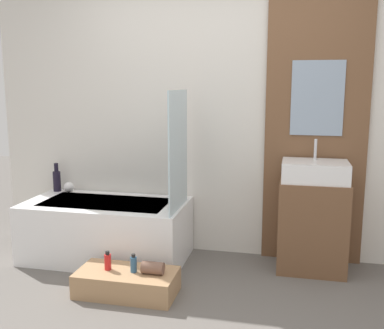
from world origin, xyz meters
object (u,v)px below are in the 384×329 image
object	(u,v)px
bottle_soap_primary	(108,261)
bathtub	(107,230)
vase_tall_dark	(57,180)
sink	(315,171)
vase_round_light	(69,187)
wooden_step_bench	(127,282)
bottle_soap_secondary	(134,264)

from	to	relation	value
bottle_soap_primary	bathtub	bearing A→B (deg)	113.97
bottle_soap_primary	vase_tall_dark	bearing A→B (deg)	134.88
vase_tall_dark	bottle_soap_primary	distance (m)	1.32
sink	vase_round_light	xyz separation A→B (m)	(-2.25, 0.12, -0.27)
vase_tall_dark	vase_round_light	bearing A→B (deg)	-5.69
wooden_step_bench	bottle_soap_primary	bearing A→B (deg)	180.00
bathtub	wooden_step_bench	distance (m)	0.77
bathtub	sink	distance (m)	1.86
vase_round_light	bottle_soap_secondary	distance (m)	1.35
wooden_step_bench	bottle_soap_secondary	distance (m)	0.16
bottle_soap_secondary	vase_round_light	bearing A→B (deg)	137.56
wooden_step_bench	vase_round_light	world-z (taller)	vase_round_light
bathtub	vase_round_light	bearing A→B (deg)	151.64
vase_tall_dark	vase_round_light	size ratio (longest dim) A/B	2.80
bottle_soap_secondary	bathtub	bearing A→B (deg)	127.60
vase_tall_dark	bottle_soap_secondary	xyz separation A→B (m)	(1.09, -0.90, -0.39)
vase_round_light	bottle_soap_primary	distance (m)	1.21
sink	bathtub	bearing A→B (deg)	-175.44
bottle_soap_primary	bottle_soap_secondary	xyz separation A→B (m)	(0.20, -0.00, -0.00)
sink	vase_tall_dark	distance (m)	2.39
sink	vase_round_light	bearing A→B (deg)	176.86
bottle_soap_secondary	sink	bearing A→B (deg)	30.64
sink	vase_round_light	world-z (taller)	sink
vase_tall_dark	bottle_soap_primary	size ratio (longest dim) A/B	1.92
bathtub	bottle_soap_secondary	xyz separation A→B (m)	(0.48, -0.62, -0.02)
bottle_soap_primary	vase_round_light	bearing A→B (deg)	130.87
wooden_step_bench	bottle_soap_primary	xyz separation A→B (m)	(-0.15, 0.00, 0.15)
vase_round_light	bottle_soap_secondary	world-z (taller)	vase_round_light
vase_round_light	bottle_soap_secondary	bearing A→B (deg)	-42.44
sink	bottle_soap_secondary	world-z (taller)	sink
bottle_soap_secondary	vase_tall_dark	bearing A→B (deg)	140.68
sink	bottle_soap_secondary	bearing A→B (deg)	-149.36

